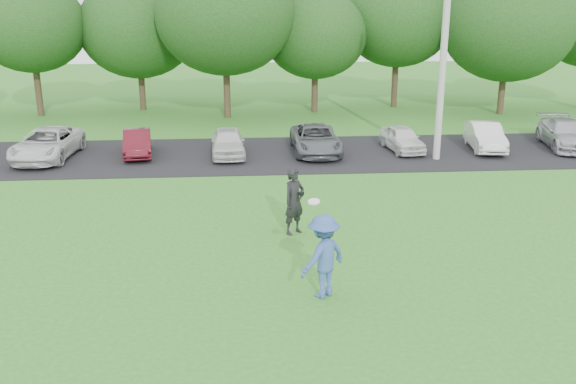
# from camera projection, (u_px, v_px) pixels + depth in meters

# --- Properties ---
(ground) EXTENTS (100.00, 100.00, 0.00)m
(ground) POSITION_uv_depth(u_px,v_px,m) (299.00, 289.00, 15.14)
(ground) COLOR #2F7320
(ground) RESTS_ON ground
(parking_lot) EXTENTS (32.00, 6.50, 0.03)m
(parking_lot) POSITION_uv_depth(u_px,v_px,m) (271.00, 154.00, 27.50)
(parking_lot) COLOR black
(parking_lot) RESTS_ON ground
(utility_pole) EXTENTS (0.28, 0.28, 9.78)m
(utility_pole) POSITION_uv_depth(u_px,v_px,m) (445.00, 39.00, 25.26)
(utility_pole) COLOR #ABA9A5
(utility_pole) RESTS_ON ground
(frisbee_player) EXTENTS (1.45, 1.36, 2.31)m
(frisbee_player) POSITION_uv_depth(u_px,v_px,m) (323.00, 256.00, 14.51)
(frisbee_player) COLOR #365498
(frisbee_player) RESTS_ON ground
(camera_bystander) EXTENTS (0.85, 0.81, 1.95)m
(camera_bystander) POSITION_uv_depth(u_px,v_px,m) (294.00, 201.00, 18.32)
(camera_bystander) COLOR black
(camera_bystander) RESTS_ON ground
(parked_cars) EXTENTS (28.32, 4.88, 1.25)m
(parked_cars) POSITION_uv_depth(u_px,v_px,m) (274.00, 140.00, 27.40)
(parked_cars) COLOR white
(parked_cars) RESTS_ON parking_lot
(tree_row) EXTENTS (42.39, 9.85, 8.64)m
(tree_row) POSITION_uv_depth(u_px,v_px,m) (289.00, 25.00, 35.42)
(tree_row) COLOR #38281C
(tree_row) RESTS_ON ground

